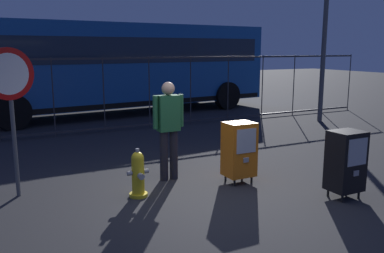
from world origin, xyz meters
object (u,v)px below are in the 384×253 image
Objects in this scene: newspaper_box_secondary at (239,149)px; stop_sign at (10,91)px; pedestrian at (168,125)px; fire_hydrant at (138,174)px; newspaper_box_primary at (346,161)px; bus_near at (119,63)px.

newspaper_box_secondary is 3.63m from stop_sign.
pedestrian is at bearing -6.83° from stop_sign.
fire_hydrant is 1.10m from pedestrian.
newspaper_box_primary is at bearing -44.87° from pedestrian.
newspaper_box_primary is 2.84m from pedestrian.
newspaper_box_secondary is (1.73, -0.12, 0.22)m from fire_hydrant.
pedestrian is 0.16× the size of bus_near.
bus_near reaches higher than newspaper_box_primary.
fire_hydrant is 0.45× the size of pedestrian.
stop_sign is 8.18m from bus_near.
newspaper_box_primary and newspaper_box_secondary have the same top height.
bus_near reaches higher than newspaper_box_secondary.
bus_near reaches higher than fire_hydrant.
newspaper_box_secondary is 0.61× the size of pedestrian.
newspaper_box_secondary is 0.10× the size of bus_near.
newspaper_box_primary is at bearing -92.43° from bus_near.
stop_sign reaches higher than pedestrian.
pedestrian is (-2.00, 1.99, 0.38)m from newspaper_box_primary.
fire_hydrant is at bearing 176.04° from newspaper_box_secondary.
newspaper_box_secondary is at bearing -34.27° from pedestrian.
stop_sign is at bearing 152.52° from newspaper_box_primary.
fire_hydrant is 2.21m from stop_sign.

